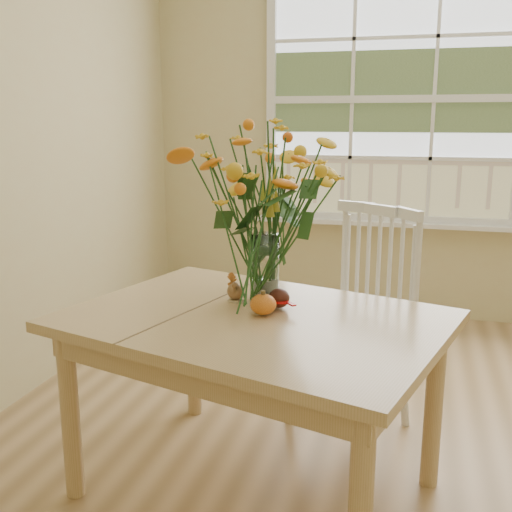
# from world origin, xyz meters

# --- Properties ---
(floor) EXTENTS (4.00, 4.50, 0.01)m
(floor) POSITION_xyz_m (0.00, 0.00, -0.01)
(floor) COLOR #99774A
(floor) RESTS_ON ground
(wall_back) EXTENTS (4.00, 0.02, 2.70)m
(wall_back) POSITION_xyz_m (0.00, 2.25, 1.35)
(wall_back) COLOR #D1BE85
(wall_back) RESTS_ON floor
(window) EXTENTS (2.42, 0.12, 1.74)m
(window) POSITION_xyz_m (0.00, 2.21, 1.53)
(window) COLOR silver
(window) RESTS_ON wall_back
(dining_table) EXTENTS (1.54, 1.28, 0.71)m
(dining_table) POSITION_xyz_m (-0.62, -0.11, 0.62)
(dining_table) COLOR tan
(dining_table) RESTS_ON floor
(windsor_chair) EXTENTS (0.64, 0.63, 1.01)m
(windsor_chair) POSITION_xyz_m (-0.29, 0.56, 0.56)
(windsor_chair) COLOR white
(windsor_chair) RESTS_ON floor
(flower_vase) EXTENTS (0.55, 0.55, 0.66)m
(flower_vase) POSITION_xyz_m (-0.63, 0.09, 1.11)
(flower_vase) COLOR white
(flower_vase) RESTS_ON dining_table
(pumpkin) EXTENTS (0.10, 0.10, 0.08)m
(pumpkin) POSITION_xyz_m (-0.59, -0.10, 0.75)
(pumpkin) COLOR #C55517
(pumpkin) RESTS_ON dining_table
(turkey_figurine) EXTENTS (0.10, 0.10, 0.10)m
(turkey_figurine) POSITION_xyz_m (-0.74, 0.04, 0.75)
(turkey_figurine) COLOR #CCB78C
(turkey_figurine) RESTS_ON dining_table
(dark_gourd) EXTENTS (0.13, 0.11, 0.07)m
(dark_gourd) POSITION_xyz_m (-0.55, -0.00, 0.75)
(dark_gourd) COLOR #38160F
(dark_gourd) RESTS_ON dining_table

